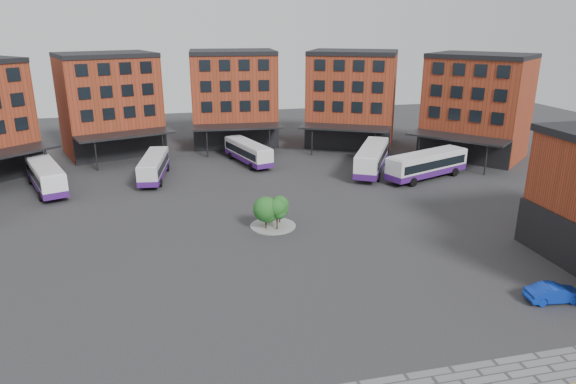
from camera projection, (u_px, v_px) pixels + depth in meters
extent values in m
plane|color=#28282B|center=(279.00, 289.00, 37.88)|extent=(160.00, 160.00, 0.00)
cube|color=black|center=(0.00, 154.00, 60.00)|extent=(12.61, 11.97, 0.25)
cylinder|color=black|center=(47.00, 165.00, 63.21)|extent=(0.20, 0.20, 4.00)
cube|color=maroon|center=(110.00, 106.00, 75.24)|extent=(15.55, 13.69, 14.00)
cube|color=black|center=(122.00, 146.00, 72.93)|extent=(12.45, 4.71, 4.00)
cube|color=black|center=(104.00, 55.00, 72.94)|extent=(15.65, 13.97, 0.60)
cube|color=black|center=(117.00, 95.00, 70.50)|extent=(10.87, 3.87, 8.00)
cube|color=black|center=(126.00, 135.00, 70.41)|extent=(13.72, 8.39, 0.25)
cylinder|color=black|center=(96.00, 156.00, 67.30)|extent=(0.20, 0.20, 4.00)
cylinder|color=black|center=(163.00, 147.00, 71.90)|extent=(0.20, 0.20, 4.00)
cube|color=maroon|center=(234.00, 99.00, 81.54)|extent=(13.67, 10.88, 14.00)
cube|color=black|center=(237.00, 137.00, 78.57)|extent=(13.00, 1.41, 4.00)
cube|color=black|center=(232.00, 52.00, 79.23)|extent=(13.69, 11.18, 0.60)
cube|color=black|center=(235.00, 89.00, 76.11)|extent=(11.42, 0.95, 8.00)
cube|color=black|center=(237.00, 127.00, 75.74)|extent=(13.28, 5.30, 0.25)
cylinder|color=black|center=(207.00, 144.00, 73.99)|extent=(0.20, 0.20, 4.00)
cylinder|color=black|center=(270.00, 142.00, 75.38)|extent=(0.20, 0.20, 4.00)
cube|color=maroon|center=(352.00, 100.00, 80.83)|extent=(16.12, 14.81, 14.00)
cube|color=black|center=(347.00, 138.00, 77.94)|extent=(11.81, 6.35, 4.00)
cube|color=black|center=(354.00, 52.00, 78.53)|extent=(16.26, 15.08, 0.60)
cube|color=black|center=(348.00, 90.00, 75.48)|extent=(10.26, 5.33, 8.00)
cube|color=black|center=(345.00, 128.00, 75.14)|extent=(13.58, 9.82, 0.25)
cylinder|color=black|center=(312.00, 142.00, 75.14)|extent=(0.20, 0.20, 4.00)
cylinder|color=black|center=(375.00, 145.00, 73.09)|extent=(0.20, 0.20, 4.00)
cube|color=maroon|center=(477.00, 108.00, 73.24)|extent=(16.02, 16.39, 14.00)
cube|color=black|center=(462.00, 149.00, 71.13)|extent=(8.74, 10.28, 4.00)
cube|color=black|center=(483.00, 55.00, 70.93)|extent=(16.25, 16.58, 0.60)
cube|color=black|center=(467.00, 97.00, 68.71)|extent=(7.47, 8.86, 8.00)
cube|color=black|center=(457.00, 137.00, 68.71)|extent=(11.73, 12.79, 0.25)
cylinder|color=black|center=(419.00, 150.00, 70.56)|extent=(0.20, 0.20, 4.00)
cylinder|color=black|center=(486.00, 160.00, 65.39)|extent=(0.20, 0.20, 4.00)
cube|color=black|center=(568.00, 245.00, 40.37)|extent=(0.40, 12.00, 4.00)
cylinder|color=gray|center=(273.00, 226.00, 49.38)|extent=(4.40, 4.40, 0.12)
cylinder|color=#332114|center=(266.00, 222.00, 48.44)|extent=(0.14, 0.14, 1.47)
sphere|color=#1B531E|center=(266.00, 209.00, 48.02)|extent=(2.39, 2.39, 2.39)
sphere|color=#1B531E|center=(268.00, 214.00, 48.06)|extent=(1.67, 1.67, 1.67)
cylinder|color=#332114|center=(280.00, 217.00, 49.91)|extent=(0.14, 0.14, 1.37)
sphere|color=#1B531E|center=(280.00, 205.00, 49.52)|extent=(1.82, 1.82, 1.82)
sphere|color=#1B531E|center=(282.00, 209.00, 49.55)|extent=(1.28, 1.28, 1.28)
cylinder|color=#332114|center=(277.00, 222.00, 48.26)|extent=(0.14, 0.14, 1.62)
sphere|color=#1B531E|center=(277.00, 208.00, 47.80)|extent=(1.72, 1.72, 1.72)
sphere|color=#1B531E|center=(279.00, 213.00, 47.86)|extent=(1.21, 1.21, 1.21)
cube|color=white|center=(46.00, 175.00, 59.39)|extent=(6.45, 11.73, 2.57)
cube|color=black|center=(45.00, 174.00, 59.33)|extent=(6.18, 10.88, 1.00)
cube|color=silver|center=(44.00, 164.00, 58.96)|extent=(6.19, 11.26, 0.13)
cube|color=black|center=(37.00, 162.00, 63.80)|extent=(2.13, 0.88, 1.15)
cube|color=#42186F|center=(47.00, 183.00, 59.67)|extent=(6.50, 11.78, 0.73)
cylinder|color=black|center=(30.00, 180.00, 62.04)|extent=(0.66, 1.09, 1.05)
cylinder|color=black|center=(53.00, 177.00, 63.41)|extent=(0.66, 1.09, 1.05)
cylinder|color=black|center=(40.00, 197.00, 56.20)|extent=(0.66, 1.09, 1.05)
cylinder|color=black|center=(66.00, 192.00, 57.57)|extent=(0.66, 1.09, 1.05)
cube|color=silver|center=(154.00, 166.00, 63.82)|extent=(3.80, 10.80, 2.35)
cube|color=black|center=(154.00, 164.00, 63.77)|extent=(3.75, 9.97, 0.91)
cube|color=silver|center=(153.00, 156.00, 63.43)|extent=(3.65, 10.37, 0.12)
cube|color=black|center=(160.00, 154.00, 68.65)|extent=(2.04, 0.39, 1.06)
cube|color=#42186F|center=(154.00, 172.00, 64.09)|extent=(3.85, 10.84, 0.67)
cylinder|color=black|center=(149.00, 168.00, 67.29)|extent=(0.41, 0.99, 0.96)
cylinder|color=black|center=(168.00, 168.00, 67.51)|extent=(0.41, 0.99, 0.96)
cylinder|color=black|center=(140.00, 184.00, 60.90)|extent=(0.41, 0.99, 0.96)
cylinder|color=black|center=(161.00, 183.00, 61.12)|extent=(0.41, 0.99, 0.96)
cube|color=white|center=(248.00, 151.00, 70.89)|extent=(5.32, 10.85, 2.36)
cube|color=black|center=(248.00, 150.00, 70.84)|extent=(5.13, 10.06, 0.92)
cube|color=silver|center=(248.00, 143.00, 70.50)|extent=(5.10, 10.42, 0.12)
cube|color=black|center=(233.00, 142.00, 75.11)|extent=(2.00, 0.70, 1.06)
cube|color=#42186F|center=(248.00, 157.00, 71.16)|extent=(5.37, 10.90, 0.67)
cylinder|color=black|center=(230.00, 156.00, 73.51)|extent=(0.55, 1.01, 0.96)
cylinder|color=black|center=(246.00, 154.00, 74.64)|extent=(0.55, 1.01, 0.96)
cylinder|color=black|center=(251.00, 167.00, 67.91)|extent=(0.55, 1.01, 0.96)
cylinder|color=black|center=(267.00, 164.00, 69.05)|extent=(0.55, 1.01, 0.96)
cube|color=white|center=(372.00, 157.00, 66.61)|extent=(8.57, 12.10, 2.75)
cube|color=black|center=(372.00, 156.00, 66.54)|extent=(8.14, 11.27, 1.07)
cube|color=silver|center=(373.00, 147.00, 66.15)|extent=(8.23, 11.62, 0.13)
cube|color=black|center=(378.00, 145.00, 72.05)|extent=(2.13, 1.29, 1.23)
cube|color=#42186F|center=(372.00, 165.00, 66.92)|extent=(8.63, 12.16, 0.79)
cylinder|color=black|center=(365.00, 160.00, 71.03)|extent=(0.85, 1.14, 1.12)
cylinder|color=black|center=(386.00, 161.00, 70.27)|extent=(0.85, 1.14, 1.12)
cylinder|color=black|center=(356.00, 175.00, 63.85)|extent=(0.85, 1.14, 1.12)
cylinder|color=black|center=(378.00, 177.00, 63.09)|extent=(0.85, 1.14, 1.12)
cube|color=silver|center=(427.00, 164.00, 63.89)|extent=(12.14, 6.90, 2.67)
cube|color=black|center=(427.00, 162.00, 63.83)|extent=(11.27, 6.61, 1.03)
cube|color=silver|center=(428.00, 153.00, 63.45)|extent=(11.66, 6.62, 0.13)
cube|color=black|center=(458.00, 155.00, 66.98)|extent=(0.95, 2.20, 1.20)
cube|color=#42186F|center=(426.00, 171.00, 64.19)|extent=(12.19, 6.95, 0.76)
cylinder|color=black|center=(438.00, 167.00, 67.45)|extent=(1.13, 0.70, 1.09)
cylinder|color=black|center=(455.00, 172.00, 65.33)|extent=(1.13, 0.70, 1.09)
cylinder|color=black|center=(397.00, 177.00, 63.32)|extent=(1.13, 0.70, 1.09)
cylinder|color=black|center=(413.00, 182.00, 61.20)|extent=(1.13, 0.70, 1.09)
imported|color=#0D30B1|center=(554.00, 293.00, 35.97)|extent=(4.09, 1.80, 1.31)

